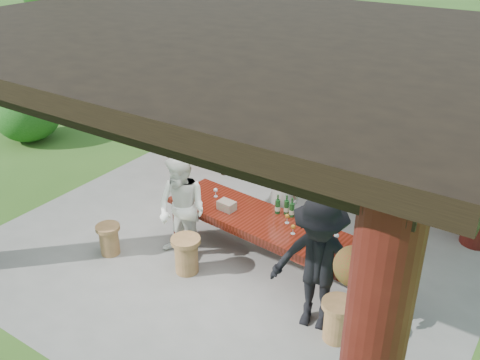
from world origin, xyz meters
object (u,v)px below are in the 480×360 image
Objects in this scene: tasting_table at (272,229)px; stool_far_left at (109,239)px; stool_near_right at (337,319)px; guest_man at (318,265)px; guest_woman at (182,210)px; napkin_basket at (227,206)px; wine_shelf at (282,134)px; host at (282,191)px; stool_near_left at (186,254)px.

tasting_table is 7.08× the size of stool_far_left.
guest_man is at bearing 165.84° from stool_near_right.
tasting_table is 2.54m from stool_far_left.
napkin_basket is (0.45, 0.51, -0.02)m from guest_woman.
guest_man is (2.27, -3.06, -0.21)m from wine_shelf.
host reaches higher than guest_woman.
wine_shelf reaches higher than guest_man.
napkin_basket is at bearing 68.35° from host.
stool_near_right is (1.48, -0.87, -0.33)m from tasting_table.
guest_woman reaches higher than stool_far_left.
tasting_table is 1.30m from stool_near_left.
stool_far_left is (-2.25, -1.13, -0.37)m from tasting_table.
host is (0.73, 1.48, 0.61)m from stool_near_left.
wine_shelf is 0.73× the size of tasting_table.
wine_shelf is 2.59m from tasting_table.
guest_woman is 2.35m from guest_man.
napkin_basket is (-0.76, -0.06, 0.19)m from tasting_table.
guest_man is at bearing -34.92° from tasting_table.
tasting_table is 1.75m from stool_near_right.
napkin_basket is at bearing 50.04° from guest_woman.
stool_near_left is 1.76m from host.
napkin_basket is (-1.89, 0.73, -0.10)m from guest_man.
wine_shelf reaches higher than tasting_table.
stool_near_left is 2.17m from guest_man.
napkin_basket reaches higher than stool_near_left.
wine_shelf is 4.51× the size of stool_near_right.
guest_woman is at bearing -155.17° from tasting_table.
stool_near_left is 0.31× the size of guest_man.
stool_near_left is at bearing -103.84° from napkin_basket.
host reaches higher than stool_near_right.
stool_near_right is at bearing -25.75° from guest_man.
stool_near_left is 0.66m from guest_woman.
guest_woman is at bearing -131.92° from napkin_basket.
guest_woman reaches higher than napkin_basket.
napkin_basket is (-0.54, -0.71, -0.10)m from host.
guest_woman is (-2.70, 0.31, 0.55)m from stool_near_right.
guest_man reaches higher than guest_woman.
guest_man is at bearing -21.05° from napkin_basket.
stool_far_left is at bearing -176.03° from stool_near_right.
wine_shelf reaches higher than napkin_basket.
tasting_table is 1.40m from guest_man.
host is at bearing 138.09° from stool_near_right.
stool_near_left is (0.19, -3.10, -0.82)m from wine_shelf.
napkin_basket is at bearing 35.94° from stool_far_left.
host reaches higher than stool_far_left.
guest_man is at bearing 148.83° from host.
tasting_table reaches higher than stool_far_left.
stool_far_left is at bearing -149.08° from guest_woman.
guest_man is (2.34, -0.22, 0.08)m from guest_woman.
stool_near_right is at bearing -30.54° from tasting_table.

